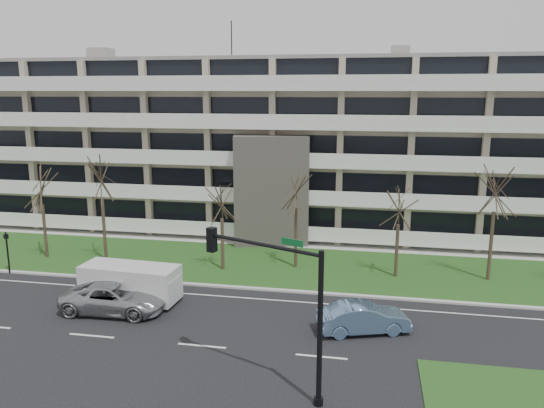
% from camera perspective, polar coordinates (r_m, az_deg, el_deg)
% --- Properties ---
extents(ground, '(160.00, 160.00, 0.00)m').
position_cam_1_polar(ground, '(27.69, -7.55, -14.89)').
color(ground, black).
rests_on(ground, ground).
extents(grass_verge, '(90.00, 10.00, 0.06)m').
position_cam_1_polar(grass_verge, '(39.28, -1.62, -6.44)').
color(grass_verge, '#254B19').
rests_on(grass_verge, ground).
extents(curb, '(90.00, 0.35, 0.12)m').
position_cam_1_polar(curb, '(34.69, -3.40, -8.97)').
color(curb, '#B2B2AD').
rests_on(curb, ground).
extents(sidewalk, '(90.00, 2.00, 0.08)m').
position_cam_1_polar(sidewalk, '(44.42, -0.11, -4.21)').
color(sidewalk, '#B2B2AD').
rests_on(sidewalk, ground).
extents(grass_median, '(7.00, 5.00, 0.06)m').
position_cam_1_polar(grass_median, '(25.47, 24.10, -18.41)').
color(grass_median, '#254B19').
rests_on(grass_median, ground).
extents(lane_edge_line, '(90.00, 0.12, 0.01)m').
position_cam_1_polar(lane_edge_line, '(33.36, -4.03, -9.96)').
color(lane_edge_line, white).
rests_on(lane_edge_line, ground).
extents(apartment_building, '(60.50, 15.10, 18.75)m').
position_cam_1_polar(apartment_building, '(49.59, 1.36, 6.43)').
color(apartment_building, tan).
rests_on(apartment_building, ground).
extents(silver_pickup, '(6.09, 2.96, 1.67)m').
position_cam_1_polar(silver_pickup, '(32.23, -16.58, -9.68)').
color(silver_pickup, '#A9ABB0').
rests_on(silver_pickup, ground).
extents(blue_sedan, '(5.13, 3.13, 1.60)m').
position_cam_1_polar(blue_sedan, '(28.95, 9.81, -11.97)').
color(blue_sedan, '#6D92BD').
rests_on(blue_sedan, ground).
extents(white_van, '(6.00, 2.71, 2.27)m').
position_cam_1_polar(white_van, '(33.24, -14.89, -7.93)').
color(white_van, silver).
rests_on(white_van, ground).
extents(traffic_signal, '(5.45, 2.57, 6.80)m').
position_cam_1_polar(traffic_signal, '(21.99, 0.78, -9.57)').
color(traffic_signal, black).
rests_on(traffic_signal, ground).
extents(pedestrian_signal, '(0.34, 0.31, 2.97)m').
position_cam_1_polar(pedestrian_signal, '(41.14, -26.60, -4.18)').
color(pedestrian_signal, black).
rests_on(pedestrian_signal, ground).
extents(tree_1, '(3.72, 3.72, 7.45)m').
position_cam_1_polar(tree_1, '(43.01, -23.65, 2.08)').
color(tree_1, '#382B21').
rests_on(tree_1, ground).
extents(tree_2, '(4.31, 4.31, 8.61)m').
position_cam_1_polar(tree_2, '(40.32, -17.99, 3.21)').
color(tree_2, '#382B21').
rests_on(tree_2, ground).
extents(tree_3, '(3.34, 3.34, 6.67)m').
position_cam_1_polar(tree_3, '(36.93, -5.45, 0.59)').
color(tree_3, '#382B21').
rests_on(tree_3, ground).
extents(tree_4, '(3.92, 3.92, 7.85)m').
position_cam_1_polar(tree_4, '(37.08, 2.64, 2.13)').
color(tree_4, '#382B21').
rests_on(tree_4, ground).
extents(tree_5, '(3.30, 3.30, 6.61)m').
position_cam_1_polar(tree_5, '(36.29, 13.52, 0.02)').
color(tree_5, '#382B21').
rests_on(tree_5, ground).
extents(tree_6, '(4.23, 4.23, 8.46)m').
position_cam_1_polar(tree_6, '(37.33, 22.98, 1.98)').
color(tree_6, '#382B21').
rests_on(tree_6, ground).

